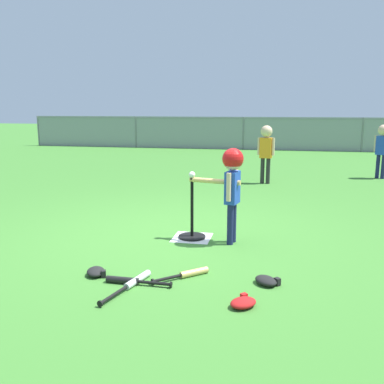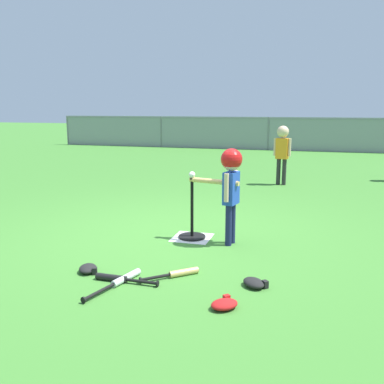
% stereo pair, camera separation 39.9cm
% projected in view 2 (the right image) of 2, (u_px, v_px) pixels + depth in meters
% --- Properties ---
extents(ground_plane, '(60.00, 60.00, 0.00)m').
position_uv_depth(ground_plane, '(171.00, 234.00, 5.18)').
color(ground_plane, '#3D7A2D').
extents(home_plate, '(0.44, 0.44, 0.01)m').
position_uv_depth(home_plate, '(192.00, 237.00, 5.04)').
color(home_plate, white).
rests_on(home_plate, ground_plane).
extents(batting_tee, '(0.32, 0.32, 0.71)m').
position_uv_depth(batting_tee, '(192.00, 228.00, 5.02)').
color(batting_tee, black).
rests_on(batting_tee, ground_plane).
extents(baseball_on_tee, '(0.07, 0.07, 0.07)m').
position_uv_depth(baseball_on_tee, '(192.00, 175.00, 4.89)').
color(baseball_on_tee, white).
rests_on(baseball_on_tee, batting_tee).
extents(batter_child, '(0.62, 0.30, 1.08)m').
position_uv_depth(batter_child, '(230.00, 177.00, 4.67)').
color(batter_child, '#191E4C').
rests_on(batter_child, ground_plane).
extents(fielder_near_left, '(0.34, 0.23, 1.15)m').
position_uv_depth(fielder_near_left, '(282.00, 147.00, 8.31)').
color(fielder_near_left, '#262626').
rests_on(fielder_near_left, ground_plane).
extents(spare_bat_silver, '(0.23, 0.69, 0.06)m').
position_uv_depth(spare_bat_silver, '(121.00, 280.00, 3.73)').
color(spare_bat_silver, silver).
rests_on(spare_bat_silver, ground_plane).
extents(spare_bat_wood, '(0.46, 0.41, 0.06)m').
position_uv_depth(spare_bat_wood, '(178.00, 273.00, 3.89)').
color(spare_bat_wood, '#DBB266').
rests_on(spare_bat_wood, ground_plane).
extents(spare_bat_black, '(0.59, 0.06, 0.06)m').
position_uv_depth(spare_bat_black, '(118.00, 279.00, 3.77)').
color(spare_bat_black, black).
rests_on(spare_bat_black, ground_plane).
extents(glove_by_plate, '(0.27, 0.27, 0.07)m').
position_uv_depth(glove_by_plate, '(224.00, 304.00, 3.28)').
color(glove_by_plate, '#B21919').
rests_on(glove_by_plate, ground_plane).
extents(glove_near_bats, '(0.24, 0.26, 0.07)m').
position_uv_depth(glove_near_bats, '(88.00, 269.00, 3.99)').
color(glove_near_bats, black).
rests_on(glove_near_bats, ground_plane).
extents(glove_tossed_aside, '(0.27, 0.27, 0.07)m').
position_uv_depth(glove_tossed_aside, '(254.00, 283.00, 3.67)').
color(glove_tossed_aside, black).
rests_on(glove_tossed_aside, ground_plane).
extents(outfield_fence, '(16.06, 0.06, 1.15)m').
position_uv_depth(outfield_fence, '(268.00, 132.00, 15.01)').
color(outfield_fence, slate).
rests_on(outfield_fence, ground_plane).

